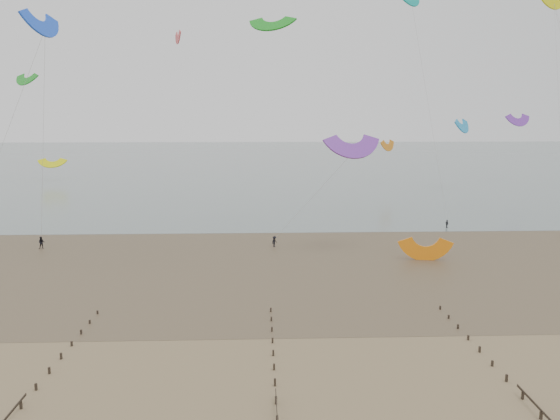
{
  "coord_description": "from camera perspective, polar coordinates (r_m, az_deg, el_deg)",
  "views": [
    {
      "loc": [
        2.96,
        -42.46,
        20.58
      ],
      "look_at": [
        5.56,
        28.0,
        8.0
      ],
      "focal_mm": 35.0,
      "sensor_mm": 36.0,
      "label": 1
    }
  ],
  "objects": [
    {
      "name": "ground",
      "position": [
        47.28,
        -5.7,
        -15.74
      ],
      "size": [
        500.0,
        500.0,
        0.0
      ],
      "primitive_type": "plane",
      "color": "brown",
      "rests_on": "ground"
    },
    {
      "name": "kites_airborne",
      "position": [
        131.05,
        -5.34,
        10.65
      ],
      "size": [
        240.39,
        127.07,
        45.27
      ],
      "color": "#DF4B9F",
      "rests_on": "ground"
    },
    {
      "name": "kitesurfers",
      "position": [
        94.68,
        10.6,
        -2.08
      ],
      "size": [
        132.83,
        18.06,
        1.89
      ],
      "color": "black",
      "rests_on": "ground"
    },
    {
      "name": "grounded_kite",
      "position": [
        80.27,
        14.9,
        -5.09
      ],
      "size": [
        7.01,
        5.84,
        3.48
      ],
      "primitive_type": null,
      "rotation": [
        1.54,
        0.0,
        -0.15
      ],
      "color": "orange",
      "rests_on": "ground"
    },
    {
      "name": "sea_and_shore",
      "position": [
        79.88,
        -7.12,
        -4.89
      ],
      "size": [
        500.0,
        665.0,
        0.03
      ],
      "color": "#475654",
      "rests_on": "ground"
    }
  ]
}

